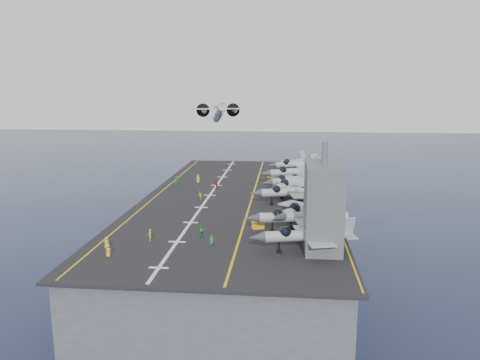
# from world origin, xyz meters

# --- Properties ---
(ground) EXTENTS (500.00, 500.00, 0.00)m
(ground) POSITION_xyz_m (0.00, 0.00, 0.00)
(ground) COLOR #142135
(ground) RESTS_ON ground
(hull) EXTENTS (36.00, 90.00, 10.00)m
(hull) POSITION_xyz_m (0.00, 0.00, 5.00)
(hull) COLOR #56595E
(hull) RESTS_ON ground
(flight_deck) EXTENTS (38.00, 92.00, 0.40)m
(flight_deck) POSITION_xyz_m (0.00, 0.00, 10.20)
(flight_deck) COLOR black
(flight_deck) RESTS_ON hull
(foul_line) EXTENTS (0.35, 90.00, 0.02)m
(foul_line) POSITION_xyz_m (3.00, 0.00, 10.42)
(foul_line) COLOR gold
(foul_line) RESTS_ON flight_deck
(landing_centerline) EXTENTS (0.50, 90.00, 0.02)m
(landing_centerline) POSITION_xyz_m (-6.00, 0.00, 10.42)
(landing_centerline) COLOR silver
(landing_centerline) RESTS_ON flight_deck
(deck_edge_port) EXTENTS (0.25, 90.00, 0.02)m
(deck_edge_port) POSITION_xyz_m (-17.00, 0.00, 10.42)
(deck_edge_port) COLOR gold
(deck_edge_port) RESTS_ON flight_deck
(deck_edge_stbd) EXTENTS (0.25, 90.00, 0.02)m
(deck_edge_stbd) POSITION_xyz_m (18.50, 0.00, 10.42)
(deck_edge_stbd) COLOR gold
(deck_edge_stbd) RESTS_ON flight_deck
(island_superstructure) EXTENTS (5.00, 10.00, 15.00)m
(island_superstructure) POSITION_xyz_m (15.00, -30.00, 17.90)
(island_superstructure) COLOR #56595E
(island_superstructure) RESTS_ON flight_deck
(fighter_jet_0) EXTENTS (16.45, 12.90, 5.06)m
(fighter_jet_0) POSITION_xyz_m (12.93, -32.17, 12.93)
(fighter_jet_0) COLOR #959FA5
(fighter_jet_0) RESTS_ON flight_deck
(fighter_jet_1) EXTENTS (16.61, 12.69, 5.19)m
(fighter_jet_1) POSITION_xyz_m (11.89, -23.34, 13.00)
(fighter_jet_1) COLOR gray
(fighter_jet_1) RESTS_ON flight_deck
(fighter_jet_2) EXTENTS (18.55, 19.64, 5.68)m
(fighter_jet_2) POSITION_xyz_m (13.43, -18.57, 13.24)
(fighter_jet_2) COLOR #8C959B
(fighter_jet_2) RESTS_ON flight_deck
(fighter_jet_3) EXTENTS (16.69, 12.89, 5.18)m
(fighter_jet_3) POSITION_xyz_m (11.26, -6.01, 12.99)
(fighter_jet_3) COLOR gray
(fighter_jet_3) RESTS_ON flight_deck
(fighter_jet_4) EXTENTS (17.22, 18.58, 5.37)m
(fighter_jet_4) POSITION_xyz_m (11.49, 1.85, 13.08)
(fighter_jet_4) COLOR #90979E
(fighter_jet_4) RESTS_ON flight_deck
(fighter_jet_5) EXTENTS (17.31, 16.26, 5.01)m
(fighter_jet_5) POSITION_xyz_m (11.55, 6.89, 12.90)
(fighter_jet_5) COLOR #8F989F
(fighter_jet_5) RESTS_ON flight_deck
(fighter_jet_6) EXTENTS (18.77, 15.65, 5.57)m
(fighter_jet_6) POSITION_xyz_m (12.42, 14.71, 13.18)
(fighter_jet_6) COLOR #8D949A
(fighter_jet_6) RESTS_ON flight_deck
(fighter_jet_7) EXTENTS (15.46, 12.07, 4.76)m
(fighter_jet_7) POSITION_xyz_m (12.77, 27.65, 12.78)
(fighter_jet_7) COLOR gray
(fighter_jet_7) RESTS_ON flight_deck
(fighter_jet_8) EXTENTS (15.61, 16.08, 4.68)m
(fighter_jet_8) POSITION_xyz_m (12.10, 31.59, 12.74)
(fighter_jet_8) COLOR #9EA7B0
(fighter_jet_8) RESTS_ON flight_deck
(tow_cart_a) EXTENTS (2.14, 1.72, 1.12)m
(tow_cart_a) POSITION_xyz_m (5.45, -22.16, 10.96)
(tow_cart_a) COLOR gold
(tow_cart_a) RESTS_ON flight_deck
(tow_cart_b) EXTENTS (2.04, 1.34, 1.22)m
(tow_cart_b) POSITION_xyz_m (6.51, 0.53, 11.01)
(tow_cart_b) COLOR gold
(tow_cart_b) RESTS_ON flight_deck
(tow_cart_c) EXTENTS (2.51, 1.96, 1.32)m
(tow_cart_c) POSITION_xyz_m (6.26, 21.07, 11.06)
(tow_cart_c) COLOR #C8970B
(tow_cart_c) RESTS_ON flight_deck
(crew_0) EXTENTS (1.13, 0.88, 1.68)m
(crew_0) POSITION_xyz_m (-13.79, -36.78, 11.24)
(crew_0) COLOR yellow
(crew_0) RESTS_ON flight_deck
(crew_1) EXTENTS (1.22, 1.24, 1.74)m
(crew_1) POSITION_xyz_m (-10.10, -29.78, 11.27)
(crew_1) COLOR gold
(crew_1) RESTS_ON flight_deck
(crew_2) EXTENTS (1.01, 1.29, 1.92)m
(crew_2) POSITION_xyz_m (-7.29, -4.23, 11.36)
(crew_2) COLOR yellow
(crew_2) RESTS_ON flight_deck
(crew_3) EXTENTS (1.46, 1.44, 2.05)m
(crew_3) POSITION_xyz_m (-15.16, 9.06, 11.43)
(crew_3) COLOR #1A7C1F
(crew_3) RESTS_ON flight_deck
(crew_4) EXTENTS (1.30, 1.39, 1.92)m
(crew_4) POSITION_xyz_m (-5.58, 6.53, 11.36)
(crew_4) COLOR #A31211
(crew_4) RESTS_ON flight_deck
(crew_5) EXTENTS (1.26, 0.92, 1.95)m
(crew_5) POSITION_xyz_m (-10.85, 12.72, 11.37)
(crew_5) COLOR yellow
(crew_5) RESTS_ON flight_deck
(crew_6) EXTENTS (1.26, 1.09, 1.77)m
(crew_6) POSITION_xyz_m (-0.56, -31.77, 11.28)
(crew_6) COLOR green
(crew_6) RESTS_ON flight_deck
(crew_7) EXTENTS (1.41, 1.35, 1.96)m
(crew_7) POSITION_xyz_m (-2.74, -27.12, 11.38)
(crew_7) COLOR #268C33
(crew_7) RESTS_ON flight_deck
(transport_plane) EXTENTS (27.18, 22.01, 5.59)m
(transport_plane) POSITION_xyz_m (-11.21, 52.02, 24.49)
(transport_plane) COLOR silver
(crew_8) EXTENTS (1.13, 0.88, 1.68)m
(crew_8) POSITION_xyz_m (-15.21, -33.69, 11.24)
(crew_8) COLOR yellow
(crew_8) RESTS_ON flight_deck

